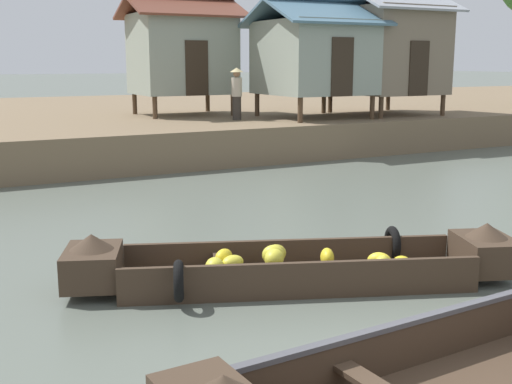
{
  "coord_description": "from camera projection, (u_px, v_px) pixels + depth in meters",
  "views": [
    {
      "loc": [
        -3.85,
        -3.19,
        2.93
      ],
      "look_at": [
        0.77,
        5.69,
        0.92
      ],
      "focal_mm": 45.57,
      "sensor_mm": 36.0,
      "label": 1
    }
  ],
  "objects": [
    {
      "name": "stilt_house_right",
      "position": [
        387.0,
        49.0,
        22.85
      ],
      "size": [
        3.79,
        3.87,
        4.46
      ],
      "color": "#4C3826",
      "rests_on": "riverbank_strip"
    },
    {
      "name": "stilt_house_mid_right",
      "position": [
        314.0,
        56.0,
        21.4
      ],
      "size": [
        3.84,
        3.75,
        3.9
      ],
      "color": "#4C3826",
      "rests_on": "riverbank_strip"
    },
    {
      "name": "ground_plane",
      "position": [
        130.0,
        202.0,
        13.79
      ],
      "size": [
        300.0,
        300.0,
        0.0
      ],
      "primitive_type": "plane",
      "color": "#596056"
    },
    {
      "name": "vendor_person",
      "position": [
        237.0,
        91.0,
        20.77
      ],
      "size": [
        0.44,
        0.44,
        1.66
      ],
      "color": "#332D28",
      "rests_on": "riverbank_strip"
    },
    {
      "name": "banana_boat",
      "position": [
        295.0,
        266.0,
        8.63
      ],
      "size": [
        5.93,
        3.06,
        0.78
      ],
      "color": "#3D2D21",
      "rests_on": "ground"
    },
    {
      "name": "stilt_house_mid_left",
      "position": [
        182.0,
        52.0,
        22.51
      ],
      "size": [
        3.94,
        3.11,
        4.1
      ],
      "color": "#4C3826",
      "rests_on": "riverbank_strip"
    },
    {
      "name": "viewer_boat",
      "position": [
        475.0,
        375.0,
        5.52
      ],
      "size": [
        5.5,
        1.75,
        0.95
      ],
      "color": "#3D2D21",
      "rests_on": "ground"
    },
    {
      "name": "riverbank_strip",
      "position": [
        31.0,
        125.0,
        24.94
      ],
      "size": [
        160.0,
        20.0,
        1.08
      ],
      "primitive_type": "cube",
      "color": "#756047",
      "rests_on": "ground"
    }
  ]
}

